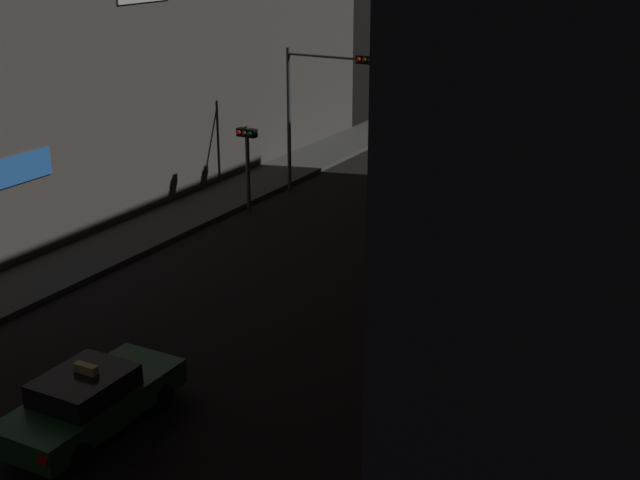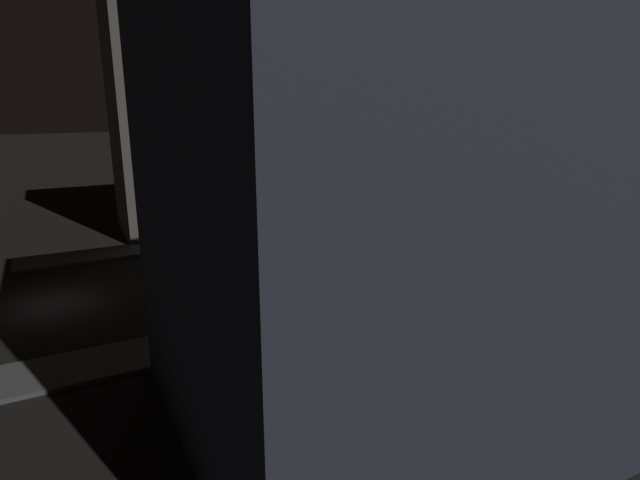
% 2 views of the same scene
% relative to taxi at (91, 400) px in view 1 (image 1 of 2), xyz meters
% --- Properties ---
extents(sidewalk_left, '(2.70, 52.98, 0.17)m').
position_rel_taxi_xyz_m(sidewalk_left, '(-7.39, 15.93, -0.65)').
color(sidewalk_left, '#4C4C4C').
rests_on(sidewalk_left, ground_plane).
extents(sidewalk_right, '(2.70, 52.98, 0.17)m').
position_rel_taxi_xyz_m(sidewalk_right, '(7.88, 15.93, -0.65)').
color(sidewalk_right, '#4C4C4C').
rests_on(sidewalk_right, ground_plane).
extents(taxi, '(1.88, 4.48, 1.62)m').
position_rel_taxi_xyz_m(taxi, '(0.00, 0.00, 0.00)').
color(taxi, '#1E512D').
rests_on(taxi, ground_plane).
extents(traffic_light_overhead, '(3.95, 0.42, 5.90)m').
position_rel_taxi_xyz_m(traffic_light_overhead, '(-4.39, 17.95, 3.47)').
color(traffic_light_overhead, '#47474C').
rests_on(traffic_light_overhead, ground_plane).
extents(traffic_light_left_kerb, '(0.80, 0.42, 3.31)m').
position_rel_taxi_xyz_m(traffic_light_left_kerb, '(-5.79, 14.86, 1.67)').
color(traffic_light_left_kerb, '#47474C').
rests_on(traffic_light_left_kerb, ground_plane).
extents(traffic_light_right_kerb, '(0.80, 0.42, 3.66)m').
position_rel_taxi_xyz_m(traffic_light_right_kerb, '(6.28, 18.40, 1.89)').
color(traffic_light_right_kerb, '#47474C').
rests_on(traffic_light_right_kerb, ground_plane).
extents(street_lamp_near_block, '(0.54, 0.54, 8.96)m').
position_rel_taxi_xyz_m(street_lamp_near_block, '(7.43, 2.42, 5.56)').
color(street_lamp_near_block, '#47474C').
rests_on(street_lamp_near_block, sidewalk_right).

